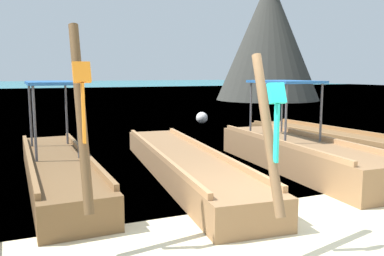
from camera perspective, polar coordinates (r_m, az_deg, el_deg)
ground at (r=5.81m, az=12.57°, el=-14.19°), size 120.00×120.00×0.00m
sea_water at (r=65.59m, az=-20.39°, el=5.40°), size 120.00×120.00×0.00m
longtail_boat_orange_ribbon at (r=8.25m, az=-18.52°, el=-5.35°), size 1.23×6.41×2.78m
longtail_boat_turquoise_ribbon at (r=8.41m, az=-1.14°, el=-5.21°), size 1.83×7.45×2.41m
longtail_boat_green_ribbon at (r=9.30m, az=14.97°, el=-3.48°), size 1.59×5.75×2.51m
longtail_boat_blue_ribbon at (r=12.07m, az=19.32°, el=-1.73°), size 1.73×6.68×2.68m
karst_rock at (r=33.92m, az=10.99°, el=12.11°), size 8.79×8.39×9.88m
mooring_buoy_near at (r=17.29m, az=1.41°, el=1.46°), size 0.50×0.50×0.50m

